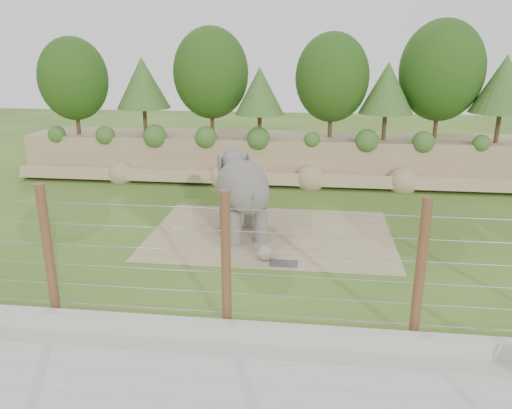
# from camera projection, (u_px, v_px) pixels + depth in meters

# --- Properties ---
(ground) EXTENTS (90.00, 90.00, 0.00)m
(ground) POSITION_uv_depth(u_px,v_px,m) (249.00, 263.00, 18.09)
(ground) COLOR #325A1B
(ground) RESTS_ON ground
(back_embankment) EXTENTS (30.00, 5.52, 8.77)m
(back_embankment) POSITION_uv_depth(u_px,v_px,m) (289.00, 111.00, 28.84)
(back_embankment) COLOR #9B8360
(back_embankment) RESTS_ON ground
(dirt_patch) EXTENTS (10.00, 7.00, 0.02)m
(dirt_patch) POSITION_uv_depth(u_px,v_px,m) (271.00, 234.00, 20.87)
(dirt_patch) COLOR #947F59
(dirt_patch) RESTS_ON ground
(drain_grate) EXTENTS (1.00, 0.60, 0.03)m
(drain_grate) POSITION_uv_depth(u_px,v_px,m) (284.00, 263.00, 17.96)
(drain_grate) COLOR #262628
(drain_grate) RESTS_ON dirt_patch
(elephant) EXTENTS (3.16, 4.45, 3.31)m
(elephant) POSITION_uv_depth(u_px,v_px,m) (242.00, 197.00, 20.24)
(elephant) COLOR slate
(elephant) RESTS_ON ground
(stone_ball) EXTENTS (0.60, 0.60, 0.60)m
(stone_ball) POSITION_uv_depth(u_px,v_px,m) (265.00, 252.00, 18.20)
(stone_ball) COLOR gray
(stone_ball) RESTS_ON dirt_patch
(retaining_wall) EXTENTS (26.00, 0.35, 0.50)m
(retaining_wall) POSITION_uv_depth(u_px,v_px,m) (224.00, 331.00, 13.28)
(retaining_wall) COLOR #B8B3A9
(retaining_wall) RESTS_ON ground
(walkway) EXTENTS (26.00, 4.00, 0.01)m
(walkway) POSITION_uv_depth(u_px,v_px,m) (208.00, 387.00, 11.45)
(walkway) COLOR #B8B3A9
(walkway) RESTS_ON ground
(barrier_fence) EXTENTS (20.26, 0.26, 4.00)m
(barrier_fence) POSITION_uv_depth(u_px,v_px,m) (226.00, 263.00, 13.23)
(barrier_fence) COLOR brown
(barrier_fence) RESTS_ON ground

